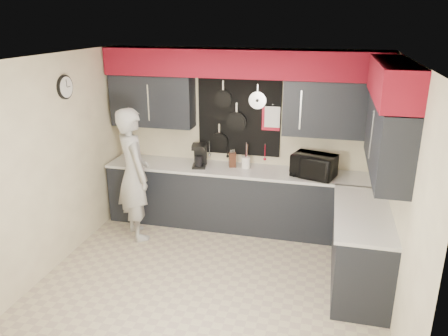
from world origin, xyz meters
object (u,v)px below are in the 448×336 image
(knife_block, at_px, (232,160))
(utensil_crock, at_px, (246,162))
(coffee_maker, at_px, (199,155))
(person, at_px, (134,174))
(microwave, at_px, (314,166))

(knife_block, relative_size, utensil_crock, 1.29)
(coffee_maker, bearing_deg, person, -154.82)
(microwave, height_order, person, person)
(knife_block, height_order, person, person)
(knife_block, bearing_deg, microwave, -26.27)
(utensil_crock, bearing_deg, person, -154.49)
(microwave, distance_m, person, 2.48)
(microwave, xyz_separation_m, person, (-2.42, -0.55, -0.14))
(coffee_maker, bearing_deg, microwave, -12.93)
(utensil_crock, height_order, coffee_maker, coffee_maker)
(utensil_crock, xyz_separation_m, coffee_maker, (-0.67, -0.11, 0.10))
(microwave, distance_m, utensil_crock, 0.98)
(knife_block, xyz_separation_m, person, (-1.25, -0.69, -0.09))
(person, bearing_deg, microwave, -119.68)
(knife_block, bearing_deg, utensil_crock, -19.14)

